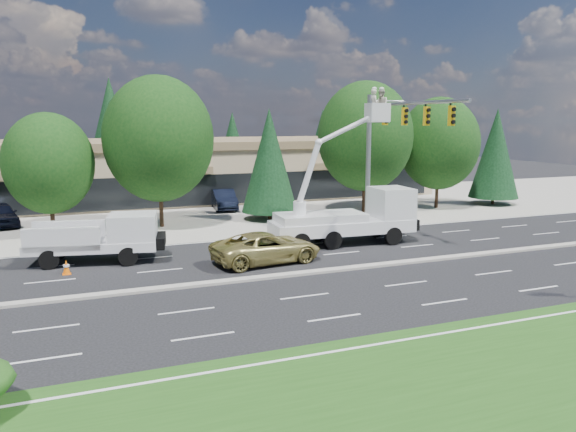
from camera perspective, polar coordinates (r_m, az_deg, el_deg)
name	(u,v)px	position (r m, az deg, el deg)	size (l,w,h in m)	color
ground	(278,277)	(26.66, -1.03, -6.21)	(140.00, 140.00, 0.00)	black
concrete_apron	(190,213)	(45.50, -9.96, 0.29)	(140.00, 22.00, 0.01)	gray
grass_verge	(454,404)	(15.99, 16.53, -17.87)	(140.00, 10.00, 0.01)	#204B15
road_median	(278,276)	(26.64, -1.03, -6.09)	(120.00, 0.55, 0.12)	gray
strip_mall	(167,168)	(54.91, -12.19, 4.78)	(50.40, 15.40, 5.50)	tan
tree_front_c	(49,164)	(39.10, -23.14, 4.93)	(5.66, 5.66, 7.85)	#332114
tree_front_d	(159,139)	(39.48, -13.01, 7.63)	(7.47, 7.47, 10.36)	#332114
tree_front_e	(269,160)	(41.55, -1.90, 5.66)	(4.16, 4.16, 8.20)	#332114
tree_front_f	(365,136)	(44.81, 7.85, 8.01)	(7.48, 7.48, 10.38)	#332114
tree_front_g	(439,144)	(48.66, 15.08, 7.12)	(6.67, 6.67, 9.26)	#332114
tree_front_h	(495,153)	(52.50, 20.33, 6.00)	(4.24, 4.24, 8.36)	#332114
tree_back_b	(111,128)	(66.20, -17.53, 8.48)	(6.09, 6.09, 12.00)	#332114
tree_back_c	(233,144)	(68.75, -5.65, 7.26)	(4.23, 4.23, 8.35)	#332114
tree_back_d	(322,141)	(72.98, 3.52, 7.59)	(4.43, 4.43, 8.73)	#332114
signal_mast	(386,140)	(36.45, 9.94, 7.57)	(2.76, 10.16, 9.00)	gray
utility_pickup	(103,243)	(30.79, -18.33, -2.58)	(6.85, 3.63, 2.49)	silver
bucket_truck	(354,211)	(33.78, 6.69, 0.54)	(8.74, 3.27, 9.24)	silver
traffic_cone_a	(66,267)	(29.07, -21.59, -4.87)	(0.40, 0.40, 0.70)	orange
traffic_cone_b	(226,257)	(29.15, -6.31, -4.20)	(0.40, 0.40, 0.70)	orange
traffic_cone_c	(282,252)	(30.22, -0.62, -3.64)	(0.40, 0.40, 0.70)	orange
minivan	(267,247)	(29.15, -2.20, -3.22)	(2.65, 5.76, 1.60)	tan
parked_car_west	(0,214)	(44.04, -27.20, 0.14)	(1.95, 4.86, 1.66)	black
parked_car_east	(224,199)	(47.05, -6.54, 1.69)	(1.74, 4.99, 1.65)	black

